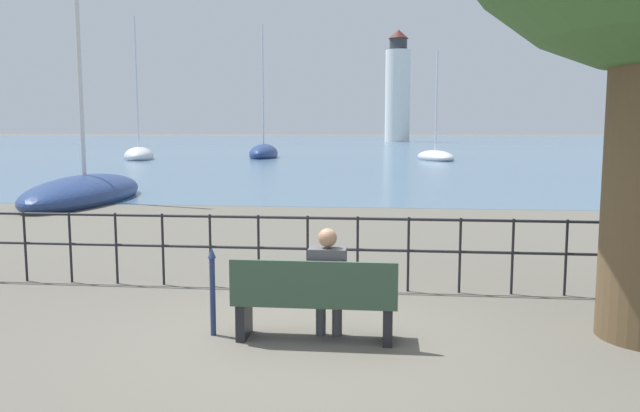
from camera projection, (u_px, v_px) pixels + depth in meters
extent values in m
plane|color=#605B51|center=(315.00, 339.00, 6.73)|extent=(1000.00, 1000.00, 0.00)
cube|color=slate|center=(384.00, 140.00, 166.36)|extent=(600.00, 300.00, 0.01)
cube|color=#334C38|center=(315.00, 301.00, 6.68)|extent=(1.76, 0.45, 0.05)
cube|color=#334C38|center=(313.00, 283.00, 6.45)|extent=(1.76, 0.04, 0.45)
cube|color=black|center=(244.00, 319.00, 6.79)|extent=(0.10, 0.41, 0.40)
cube|color=black|center=(388.00, 323.00, 6.62)|extent=(0.10, 0.41, 0.40)
cylinder|color=#4C4C51|center=(321.00, 315.00, 6.85)|extent=(0.11, 0.11, 0.45)
cylinder|color=#4C4C51|center=(337.00, 315.00, 6.83)|extent=(0.11, 0.11, 0.45)
cube|color=#4C4C51|center=(328.00, 293.00, 6.72)|extent=(0.34, 0.26, 0.14)
cube|color=#4C4C51|center=(327.00, 274.00, 6.61)|extent=(0.40, 0.24, 0.56)
sphere|color=#A87A5B|center=(328.00, 238.00, 6.56)|extent=(0.20, 0.20, 0.20)
cylinder|color=black|center=(25.00, 247.00, 9.28)|extent=(0.04, 0.04, 1.05)
cylinder|color=black|center=(70.00, 247.00, 9.20)|extent=(0.04, 0.04, 1.05)
cylinder|color=black|center=(116.00, 248.00, 9.13)|extent=(0.04, 0.04, 1.05)
cylinder|color=black|center=(163.00, 249.00, 9.05)|extent=(0.04, 0.04, 1.05)
cylinder|color=black|center=(210.00, 250.00, 8.98)|extent=(0.04, 0.04, 1.05)
cylinder|color=black|center=(259.00, 251.00, 8.90)|extent=(0.04, 0.04, 1.05)
cylinder|color=black|center=(308.00, 252.00, 8.83)|extent=(0.04, 0.04, 1.05)
cylinder|color=black|center=(358.00, 253.00, 8.75)|extent=(0.04, 0.04, 1.05)
cylinder|color=black|center=(408.00, 255.00, 8.68)|extent=(0.04, 0.04, 1.05)
cylinder|color=black|center=(460.00, 256.00, 8.60)|extent=(0.04, 0.04, 1.05)
cylinder|color=black|center=(512.00, 257.00, 8.53)|extent=(0.04, 0.04, 1.05)
cylinder|color=black|center=(566.00, 258.00, 8.45)|extent=(0.04, 0.04, 1.05)
cylinder|color=black|center=(620.00, 259.00, 8.38)|extent=(0.04, 0.04, 1.05)
cylinder|color=black|center=(333.00, 218.00, 8.73)|extent=(14.85, 0.04, 0.04)
cylinder|color=black|center=(332.00, 249.00, 8.78)|extent=(14.85, 0.04, 0.04)
cylinder|color=navy|center=(213.00, 297.00, 6.81)|extent=(0.06, 0.06, 0.86)
cone|color=navy|center=(212.00, 253.00, 6.76)|extent=(0.09, 0.09, 0.12)
ellipsoid|color=silver|center=(139.00, 156.00, 49.73)|extent=(4.16, 6.69, 1.43)
cylinder|color=silver|center=(137.00, 84.00, 49.06)|extent=(0.14, 0.14, 10.44)
ellipsoid|color=navy|center=(85.00, 194.00, 20.02)|extent=(2.99, 7.54, 1.20)
cylinder|color=silver|center=(79.00, 48.00, 19.48)|extent=(0.14, 0.14, 8.43)
ellipsoid|color=silver|center=(435.00, 157.00, 48.90)|extent=(3.63, 6.33, 1.09)
cylinder|color=silver|center=(436.00, 102.00, 48.39)|extent=(0.14, 0.14, 7.93)
ellipsoid|color=navy|center=(264.00, 154.00, 52.90)|extent=(2.65, 6.87, 1.66)
cylinder|color=silver|center=(263.00, 87.00, 52.23)|extent=(0.14, 0.14, 10.24)
cylinder|color=white|center=(398.00, 96.00, 131.70)|extent=(5.24, 5.24, 19.17)
cylinder|color=#2D2D33|center=(398.00, 44.00, 130.42)|extent=(3.66, 3.66, 2.34)
cone|color=#4C1E19|center=(398.00, 34.00, 130.17)|extent=(4.19, 4.19, 1.87)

